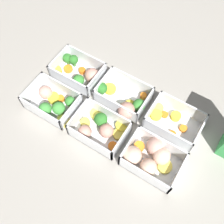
# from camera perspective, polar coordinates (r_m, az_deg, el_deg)

# --- Properties ---
(ground_plane) EXTENTS (4.00, 4.00, 0.00)m
(ground_plane) POSITION_cam_1_polar(r_m,az_deg,el_deg) (0.79, -0.00, -0.66)
(ground_plane) COLOR gray
(container_near_left) EXTENTS (0.16, 0.11, 0.06)m
(container_near_left) POSITION_cam_1_polar(r_m,az_deg,el_deg) (0.80, -12.68, 1.98)
(container_near_left) COLOR white
(container_near_left) RESTS_ON ground_plane
(container_near_center) EXTENTS (0.15, 0.13, 0.06)m
(container_near_center) POSITION_cam_1_polar(r_m,az_deg,el_deg) (0.75, -2.57, -3.53)
(container_near_center) COLOR white
(container_near_center) RESTS_ON ground_plane
(container_near_right) EXTENTS (0.16, 0.12, 0.06)m
(container_near_right) POSITION_cam_1_polar(r_m,az_deg,el_deg) (0.72, 8.38, -9.57)
(container_near_right) COLOR white
(container_near_right) RESTS_ON ground_plane
(container_far_left) EXTENTS (0.17, 0.12, 0.06)m
(container_far_left) POSITION_cam_1_polar(r_m,az_deg,el_deg) (0.85, -7.28, 8.72)
(container_far_left) COLOR white
(container_far_left) RESTS_ON ground_plane
(container_far_center) EXTENTS (0.16, 0.13, 0.06)m
(container_far_center) POSITION_cam_1_polar(r_m,az_deg,el_deg) (0.79, 2.64, 2.57)
(container_far_center) COLOR white
(container_far_center) RESTS_ON ground_plane
(container_far_right) EXTENTS (0.16, 0.11, 0.06)m
(container_far_right) POSITION_cam_1_polar(r_m,az_deg,el_deg) (0.78, 12.98, -1.95)
(container_far_right) COLOR white
(container_far_right) RESTS_ON ground_plane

